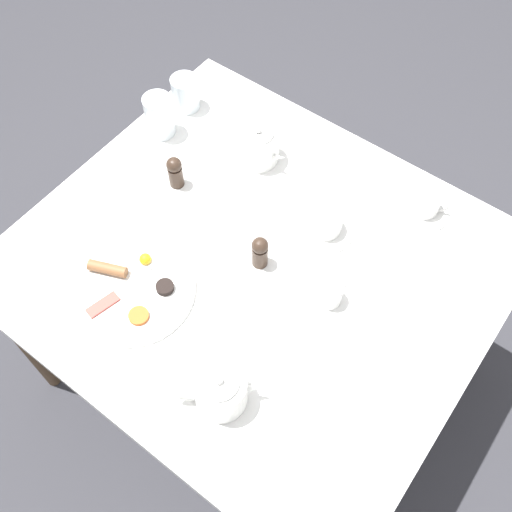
# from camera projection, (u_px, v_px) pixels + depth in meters

# --- Properties ---
(ground_plane) EXTENTS (8.00, 8.00, 0.00)m
(ground_plane) POSITION_uv_depth(u_px,v_px,m) (256.00, 365.00, 2.15)
(ground_plane) COLOR #333338
(table) EXTENTS (1.05, 1.17, 0.72)m
(table) POSITION_uv_depth(u_px,v_px,m) (256.00, 272.00, 1.59)
(table) COLOR white
(table) RESTS_ON ground_plane
(breakfast_plate) EXTENTS (0.31, 0.31, 0.04)m
(breakfast_plate) POSITION_uv_depth(u_px,v_px,m) (132.00, 288.00, 1.49)
(breakfast_plate) COLOR white
(breakfast_plate) RESTS_ON table
(teapot_near) EXTENTS (0.12, 0.21, 0.12)m
(teapot_near) POSITION_uv_depth(u_px,v_px,m) (258.00, 146.00, 1.68)
(teapot_near) COLOR white
(teapot_near) RESTS_ON table
(teapot_far) EXTENTS (0.15, 0.16, 0.12)m
(teapot_far) POSITION_uv_depth(u_px,v_px,m) (220.00, 391.00, 1.30)
(teapot_far) COLOR white
(teapot_far) RESTS_ON table
(teacup_with_saucer_left) EXTENTS (0.15, 0.15, 0.06)m
(teacup_with_saucer_left) POSITION_uv_depth(u_px,v_px,m) (424.00, 204.00, 1.60)
(teacup_with_saucer_left) COLOR white
(teacup_with_saucer_left) RESTS_ON table
(teacup_with_saucer_right) EXTENTS (0.15, 0.15, 0.06)m
(teacup_with_saucer_right) POSITION_uv_depth(u_px,v_px,m) (326.00, 225.00, 1.57)
(teacup_with_saucer_right) COLOR white
(teacup_with_saucer_right) RESTS_ON table
(water_glass_tall) EXTENTS (0.08, 0.08, 0.11)m
(water_glass_tall) POSITION_uv_depth(u_px,v_px,m) (185.00, 93.00, 1.79)
(water_glass_tall) COLOR white
(water_glass_tall) RESTS_ON table
(water_glass_short) EXTENTS (0.08, 0.08, 0.13)m
(water_glass_short) POSITION_uv_depth(u_px,v_px,m) (159.00, 116.00, 1.72)
(water_glass_short) COLOR white
(water_glass_short) RESTS_ON table
(creamer_jug) EXTENTS (0.09, 0.06, 0.07)m
(creamer_jug) POSITION_uv_depth(u_px,v_px,m) (330.00, 292.00, 1.45)
(creamer_jug) COLOR white
(creamer_jug) RESTS_ON table
(pepper_grinder) EXTENTS (0.04, 0.04, 0.10)m
(pepper_grinder) POSITION_uv_depth(u_px,v_px,m) (175.00, 171.00, 1.63)
(pepper_grinder) COLOR #38281E
(pepper_grinder) RESTS_ON table
(salt_grinder) EXTENTS (0.04, 0.04, 0.10)m
(salt_grinder) POSITION_uv_depth(u_px,v_px,m) (259.00, 252.00, 1.49)
(salt_grinder) COLOR #38281E
(salt_grinder) RESTS_ON table
(fork_by_plate) EXTENTS (0.05, 0.19, 0.00)m
(fork_by_plate) POSITION_uv_depth(u_px,v_px,m) (407.00, 274.00, 1.51)
(fork_by_plate) COLOR silver
(fork_by_plate) RESTS_ON table
(knife_by_plate) EXTENTS (0.15, 0.18, 0.00)m
(knife_by_plate) POSITION_uv_depth(u_px,v_px,m) (350.00, 404.00, 1.34)
(knife_by_plate) COLOR silver
(knife_by_plate) RESTS_ON table
(spoon_for_tea) EXTENTS (0.03, 0.15, 0.00)m
(spoon_for_tea) POSITION_uv_depth(u_px,v_px,m) (238.00, 216.00, 1.61)
(spoon_for_tea) COLOR silver
(spoon_for_tea) RESTS_ON table
(fork_spare) EXTENTS (0.02, 0.16, 0.00)m
(fork_spare) POSITION_uv_depth(u_px,v_px,m) (109.00, 199.00, 1.64)
(fork_spare) COLOR silver
(fork_spare) RESTS_ON table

